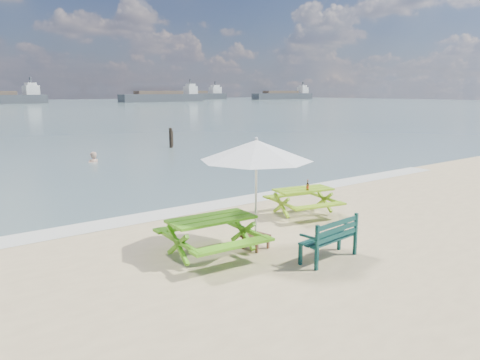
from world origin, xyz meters
TOP-DOWN VIEW (x-y plane):
  - foam_strip at (0.00, 4.60)m, footprint 22.00×0.90m
  - picnic_table_left at (-1.58, 1.21)m, footprint 1.75×1.92m
  - picnic_table_right at (1.98, 2.33)m, footprint 1.77×1.89m
  - park_bench at (0.11, -0.23)m, footprint 1.33×0.57m
  - side_table at (-0.60, 1.07)m, footprint 0.52×0.52m
  - patio_umbrella at (-0.60, 1.07)m, footprint 2.62×2.62m
  - beer_bottle at (1.91, 2.13)m, footprint 0.07×0.07m
  - swimmer at (0.97, 14.58)m, footprint 0.66×0.50m
  - mooring_pilings at (6.47, 17.32)m, footprint 0.57×0.77m
  - cargo_ships at (51.39, 124.49)m, footprint 153.50×33.19m

SIDE VIEW (x-z plane):
  - swimmer at x=0.97m, z-range -1.19..0.46m
  - foam_strip at x=0.00m, z-range 0.00..0.01m
  - side_table at x=-0.60m, z-range 0.01..0.30m
  - park_bench at x=0.11m, z-range -0.15..0.64m
  - picnic_table_right at x=1.98m, z-range -0.01..0.69m
  - picnic_table_left at x=-1.58m, z-range -0.02..0.77m
  - mooring_pilings at x=6.47m, z-range -0.24..1.06m
  - beer_bottle at x=1.91m, z-range 0.66..0.92m
  - cargo_ships at x=51.39m, z-range -1.02..3.38m
  - patio_umbrella at x=-0.60m, z-range 0.90..3.11m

